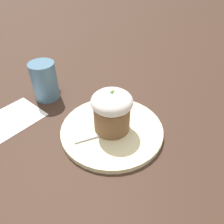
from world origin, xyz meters
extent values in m
plane|color=#3D281E|center=(0.00, 0.00, 0.00)|extent=(4.00, 4.00, 0.00)
cylinder|color=beige|center=(0.00, 0.00, 0.01)|extent=(0.24, 0.24, 0.01)
cylinder|color=brown|center=(0.00, 0.00, 0.04)|extent=(0.08, 0.08, 0.07)
ellipsoid|color=white|center=(0.00, 0.00, 0.09)|extent=(0.09, 0.09, 0.05)
cone|color=orange|center=(0.01, 0.00, 0.11)|extent=(0.02, 0.01, 0.01)
sphere|color=green|center=(0.00, 0.00, 0.11)|extent=(0.01, 0.01, 0.01)
cube|color=#B7B7BC|center=(-0.04, 0.04, 0.01)|extent=(0.06, 0.07, 0.00)
ellipsoid|color=#B7B7BC|center=(-0.01, -0.01, 0.02)|extent=(0.04, 0.05, 0.01)
cylinder|color=teal|center=(0.09, 0.22, 0.05)|extent=(0.07, 0.07, 0.11)
torus|color=teal|center=(0.13, 0.22, 0.05)|extent=(0.05, 0.01, 0.05)
cube|color=white|center=(-0.02, 0.26, 0.00)|extent=(0.17, 0.16, 0.00)
camera|label=1|loc=(-0.36, -0.10, 0.37)|focal=35.00mm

